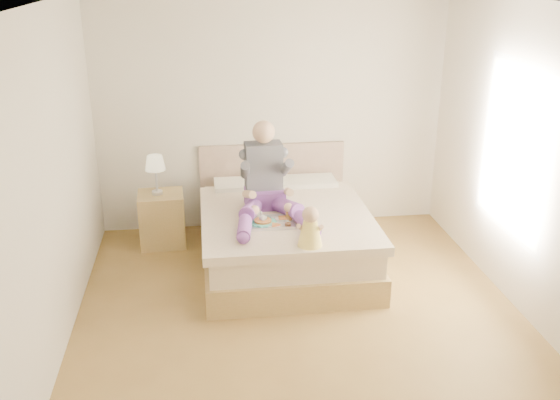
{
  "coord_description": "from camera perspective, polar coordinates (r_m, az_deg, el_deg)",
  "views": [
    {
      "loc": [
        -0.81,
        -4.87,
        3.0
      ],
      "look_at": [
        -0.07,
        0.79,
        0.8
      ],
      "focal_mm": 40.0,
      "sensor_mm": 36.0,
      "label": 1
    }
  ],
  "objects": [
    {
      "name": "bed",
      "position": [
        6.58,
        0.3,
        -2.94
      ],
      "size": [
        1.7,
        2.18,
        1.0
      ],
      "color": "olive",
      "rests_on": "ground"
    },
    {
      "name": "room",
      "position": [
        5.18,
        2.81,
        4.36
      ],
      "size": [
        4.02,
        4.22,
        2.71
      ],
      "color": "brown",
      "rests_on": "ground"
    },
    {
      "name": "lamp",
      "position": [
        6.84,
        -11.34,
        3.15
      ],
      "size": [
        0.21,
        0.21,
        0.44
      ],
      "color": "silver",
      "rests_on": "nightstand"
    },
    {
      "name": "nightstand",
      "position": [
        7.07,
        -10.73,
        -1.72
      ],
      "size": [
        0.51,
        0.46,
        0.6
      ],
      "rotation": [
        0.0,
        0.0,
        0.05
      ],
      "color": "olive",
      "rests_on": "ground"
    },
    {
      "name": "baby",
      "position": [
        5.55,
        2.78,
        -2.71
      ],
      "size": [
        0.25,
        0.34,
        0.37
      ],
      "rotation": [
        0.0,
        0.0,
        -0.24
      ],
      "color": "#FADB4E",
      "rests_on": "bed"
    },
    {
      "name": "adult",
      "position": [
        6.24,
        -1.23,
        1.29
      ],
      "size": [
        0.79,
        1.13,
        0.93
      ],
      "rotation": [
        0.0,
        0.0,
        0.05
      ],
      "color": "#683687",
      "rests_on": "bed"
    },
    {
      "name": "tray",
      "position": [
        6.04,
        -0.75,
        -1.92
      ],
      "size": [
        0.43,
        0.34,
        0.12
      ],
      "rotation": [
        0.0,
        0.0,
        -0.02
      ],
      "color": "silver",
      "rests_on": "bed"
    }
  ]
}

